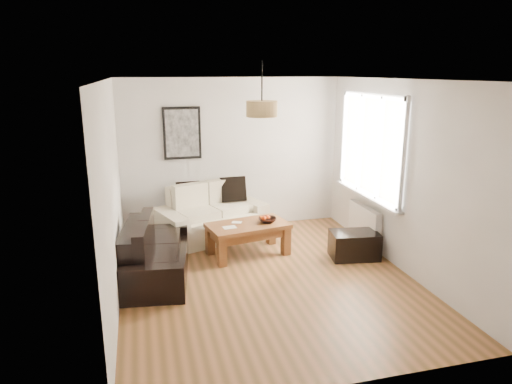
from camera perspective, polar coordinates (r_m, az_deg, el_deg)
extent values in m
plane|color=brown|center=(6.28, 1.39, -10.68)|extent=(4.50, 4.50, 0.00)
cube|color=white|center=(7.47, 13.28, -3.70)|extent=(0.10, 0.90, 0.52)
cylinder|color=tan|center=(5.97, 0.73, 10.28)|extent=(0.40, 0.40, 0.20)
cube|color=black|center=(7.01, 12.11, -6.45)|extent=(0.75, 0.55, 0.40)
cube|color=black|center=(7.73, -8.41, -0.13)|extent=(0.39, 0.12, 0.39)
cube|color=black|center=(7.84, -2.85, 0.35)|extent=(0.43, 0.15, 0.42)
imported|color=black|center=(6.95, 1.42, -3.48)|extent=(0.32, 0.32, 0.07)
sphere|color=#FF4F15|center=(7.02, 0.99, -3.24)|extent=(0.08, 0.08, 0.07)
sphere|color=#F55314|center=(7.06, 1.52, -3.15)|extent=(0.07, 0.07, 0.06)
sphere|color=orange|center=(7.03, 0.66, -3.21)|extent=(0.07, 0.07, 0.06)
cube|color=white|center=(6.73, -3.29, -4.40)|extent=(0.21, 0.16, 0.01)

